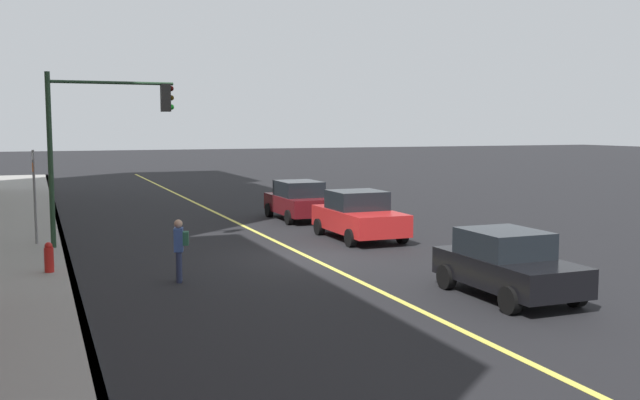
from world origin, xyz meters
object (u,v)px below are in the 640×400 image
Objects in this scene: car_red at (359,216)px; traffic_light_mast at (100,129)px; street_sign_post at (34,191)px; car_maroon at (298,200)px; fire_hydrant at (49,260)px; car_black at (507,264)px; pedestrian_with_backpack at (180,246)px.

car_red is 0.76× the size of traffic_light_mast.
car_maroon is at bearing -71.26° from street_sign_post.
car_red is at bearing -177.84° from car_maroon.
car_red is 4.51× the size of fire_hydrant.
fire_hydrant is at bearing 105.80° from car_red.
street_sign_post reaches higher than fire_hydrant.
car_red is 10.61m from fire_hydrant.
car_black is 13.37m from traffic_light_mast.
car_maroon is 4.29× the size of fire_hydrant.
traffic_light_mast is (-4.47, 8.30, 3.02)m from car_maroon.
street_sign_post is (6.76, 3.38, 0.94)m from pedestrian_with_backpack.
traffic_light_mast reaches higher than fire_hydrant.
pedestrian_with_backpack is 0.29× the size of traffic_light_mast.
street_sign_post is 3.39× the size of fire_hydrant.
car_maroon is at bearing -49.64° from fire_hydrant.
car_red is (9.05, -0.40, 0.04)m from car_black.
fire_hydrant is at bearing 57.85° from car_black.
car_red is 8.51m from pedestrian_with_backpack.
pedestrian_with_backpack is 0.50× the size of street_sign_post.
car_black is 0.68× the size of traffic_light_mast.
car_red is at bearing -56.87° from pedestrian_with_backpack.
traffic_light_mast is 1.76× the size of street_sign_post.
car_black is 9.06m from car_red.
car_maroon is 9.90m from traffic_light_mast.
fire_hydrant is (-5.00, -0.30, -1.40)m from street_sign_post.
traffic_light_mast reaches higher than pedestrian_with_backpack.
car_black is 11.58m from fire_hydrant.
fire_hydrant is at bearing -176.51° from street_sign_post.
car_black is at bearing -137.84° from street_sign_post.
car_black is 15.09m from street_sign_post.
car_maroon is 1.27× the size of street_sign_post.
fire_hydrant is (-8.49, 9.99, -0.36)m from car_maroon.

